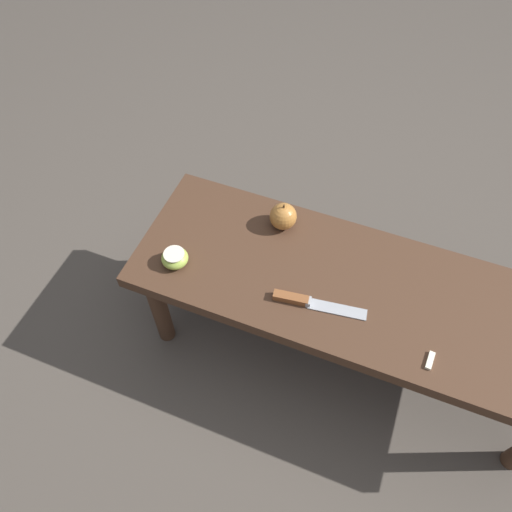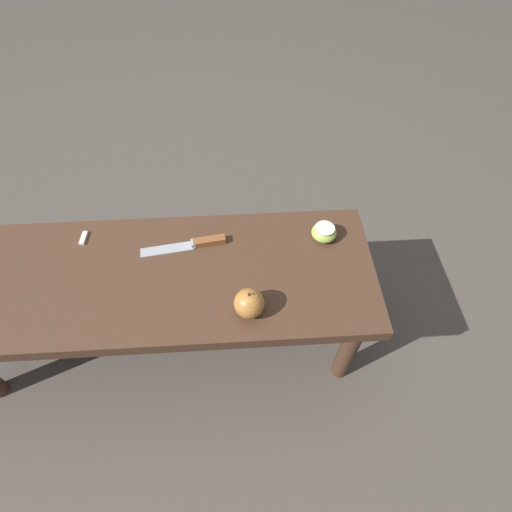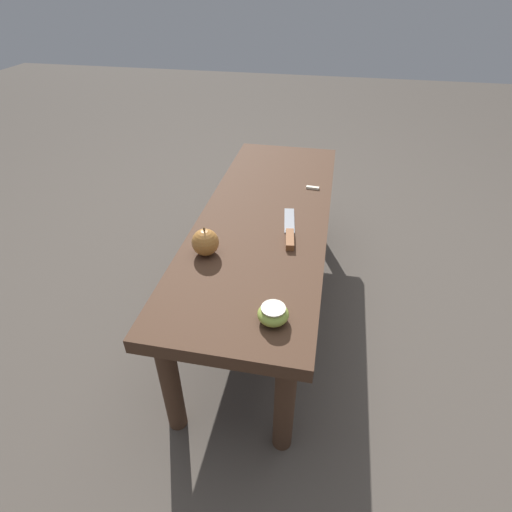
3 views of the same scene
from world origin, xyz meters
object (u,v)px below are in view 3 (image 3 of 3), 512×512
Objects in this scene: knife at (290,233)px; wooden_bench at (265,226)px; apple_whole at (205,242)px; apple_cut at (273,314)px.

wooden_bench is at bearing 31.40° from knife.
knife is 2.81× the size of apple_whole.
apple_whole is at bearing 154.17° from wooden_bench.
wooden_bench is 14.06× the size of apple_whole.
apple_cut reaches higher than knife.
apple_whole is at bearing 114.61° from knife.
knife is at bearing -140.87° from wooden_bench.
knife is at bearing 1.27° from apple_cut.
wooden_bench is at bearing 12.16° from apple_cut.
apple_cut is (-0.23, -0.23, -0.02)m from apple_whole.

